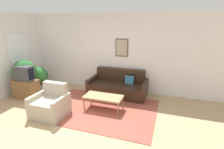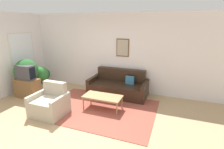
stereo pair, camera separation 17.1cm
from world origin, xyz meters
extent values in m
plane|color=tan|center=(0.00, 0.00, 0.00)|extent=(16.00, 16.00, 0.00)
cube|color=#9E4C3D|center=(0.41, 0.94, 0.01)|extent=(3.13, 2.23, 0.01)
cube|color=silver|center=(0.00, 2.58, 1.35)|extent=(8.00, 0.06, 2.70)
cube|color=brown|center=(0.58, 2.54, 1.55)|extent=(0.44, 0.03, 0.60)
cube|color=#A89E89|center=(0.58, 2.52, 1.55)|extent=(0.38, 0.01, 0.54)
cube|color=beige|center=(-2.85, 1.53, 1.29)|extent=(0.02, 1.03, 1.50)
cube|color=white|center=(-2.84, 1.53, 1.29)|extent=(0.02, 0.95, 1.42)
cube|color=black|center=(0.58, 2.06, 0.21)|extent=(1.70, 0.90, 0.41)
cube|color=black|center=(0.58, 2.41, 0.63)|extent=(1.70, 0.20, 0.43)
cube|color=black|center=(-0.32, 2.06, 0.28)|extent=(0.12, 0.90, 0.55)
cube|color=black|center=(1.49, 2.06, 0.28)|extent=(0.12, 0.90, 0.55)
cube|color=teal|center=(0.96, 2.17, 0.54)|extent=(0.28, 0.10, 0.28)
cube|color=#A87F51|center=(0.50, 0.99, 0.37)|extent=(1.08, 0.52, 0.04)
cylinder|color=#A87F51|center=(0.00, 0.77, 0.18)|extent=(0.04, 0.04, 0.35)
cylinder|color=#A87F51|center=(1.00, 0.77, 0.18)|extent=(0.04, 0.04, 0.35)
cylinder|color=#A87F51|center=(0.00, 1.21, 0.18)|extent=(0.04, 0.04, 0.35)
cylinder|color=#A87F51|center=(1.00, 1.21, 0.18)|extent=(0.04, 0.04, 0.35)
cube|color=brown|center=(-2.13, 0.89, 0.31)|extent=(0.79, 0.41, 0.62)
cube|color=#424247|center=(-2.13, 0.89, 0.85)|extent=(0.57, 0.28, 0.46)
cube|color=black|center=(-1.84, 0.89, 0.85)|extent=(0.01, 0.23, 0.36)
cube|color=#B2A893|center=(-0.69, 0.18, 0.23)|extent=(0.66, 0.76, 0.45)
cube|color=#B2A893|center=(-0.69, 0.48, 0.65)|extent=(0.66, 0.16, 0.39)
cube|color=#B2A893|center=(-1.07, 0.18, 0.29)|extent=(0.09, 0.76, 0.57)
cube|color=#B2A893|center=(-0.31, 0.18, 0.29)|extent=(0.09, 0.76, 0.57)
cylinder|color=#383D42|center=(-2.36, 1.14, 0.13)|extent=(0.25, 0.25, 0.27)
cylinder|color=#51381E|center=(-2.36, 1.14, 0.38)|extent=(0.04, 0.04, 0.23)
sphere|color=#28662D|center=(-2.36, 1.14, 0.82)|extent=(0.76, 0.76, 0.76)
cylinder|color=#935638|center=(-2.27, 1.85, 0.11)|extent=(0.31, 0.31, 0.21)
cylinder|color=#51381E|center=(-2.27, 1.85, 0.28)|extent=(0.04, 0.04, 0.12)
sphere|color=#1E5628|center=(-2.27, 1.85, 0.51)|extent=(0.41, 0.41, 0.41)
cylinder|color=beige|center=(-2.25, 1.66, 0.09)|extent=(0.22, 0.22, 0.17)
cylinder|color=#51381E|center=(-2.25, 1.66, 0.26)|extent=(0.04, 0.04, 0.16)
sphere|color=#337A38|center=(-2.25, 1.66, 0.57)|extent=(0.55, 0.55, 0.55)
camera|label=1|loc=(2.19, -3.19, 2.37)|focal=28.00mm
camera|label=2|loc=(2.35, -3.14, 2.37)|focal=28.00mm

